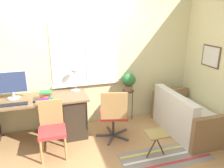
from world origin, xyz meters
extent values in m
plane|color=tan|center=(0.00, 0.00, 0.00)|extent=(14.00, 14.00, 0.00)
cube|color=beige|center=(0.00, 0.73, 1.35)|extent=(9.00, 0.06, 2.70)
cube|color=white|center=(-0.08, 0.70, 1.43)|extent=(0.64, 0.02, 1.23)
cube|color=white|center=(-0.08, 0.69, 1.43)|extent=(0.57, 0.01, 1.16)
cube|color=white|center=(0.55, 0.70, 1.43)|extent=(0.64, 0.02, 1.23)
cube|color=white|center=(0.55, 0.69, 1.43)|extent=(0.57, 0.01, 1.16)
cube|color=white|center=(0.24, 0.70, 0.83)|extent=(1.32, 0.11, 0.04)
cube|color=beige|center=(2.47, 0.00, 1.35)|extent=(0.06, 9.00, 2.70)
cube|color=brown|center=(2.43, -0.06, 1.39)|extent=(0.02, 0.45, 0.40)
cube|color=silver|center=(2.43, -0.06, 1.39)|extent=(0.01, 0.40, 0.35)
cube|color=brown|center=(-0.84, 0.33, 0.76)|extent=(1.97, 0.65, 0.03)
cube|color=#33281E|center=(-0.09, 0.33, 0.37)|extent=(0.40, 0.57, 0.74)
cylinder|color=silver|center=(-1.06, 0.45, 0.78)|extent=(0.20, 0.20, 0.02)
cylinder|color=silver|center=(-1.06, 0.45, 0.84)|extent=(0.04, 0.04, 0.10)
cube|color=silver|center=(-1.06, 0.45, 1.06)|extent=(0.48, 0.02, 0.37)
cube|color=navy|center=(-1.06, 0.44, 1.06)|extent=(0.45, 0.01, 0.34)
cube|color=black|center=(-1.03, 0.14, 0.78)|extent=(0.41, 0.11, 0.02)
ellipsoid|color=black|center=(-0.73, 0.15, 0.79)|extent=(0.04, 0.07, 0.04)
cylinder|color=#ADADB2|center=(-0.01, 0.53, 0.78)|extent=(0.15, 0.15, 0.01)
cylinder|color=#ADADB2|center=(-0.01, 0.53, 0.96)|extent=(0.02, 0.02, 0.36)
ellipsoid|color=#ADADB2|center=(-0.01, 0.53, 1.16)|extent=(0.12, 0.12, 0.08)
cube|color=green|center=(-0.54, 0.23, 0.79)|extent=(0.23, 0.14, 0.03)
cube|color=purple|center=(-0.56, 0.23, 0.81)|extent=(0.17, 0.18, 0.03)
cube|color=yellow|center=(-0.56, 0.25, 0.84)|extent=(0.16, 0.14, 0.03)
cube|color=red|center=(-0.54, 0.24, 0.87)|extent=(0.20, 0.16, 0.03)
cube|color=green|center=(-0.54, 0.23, 0.90)|extent=(0.21, 0.17, 0.03)
cylinder|color=#B2844C|center=(-0.67, -0.41, 0.21)|extent=(0.04, 0.04, 0.42)
cylinder|color=#B2844C|center=(-0.32, -0.42, 0.21)|extent=(0.04, 0.04, 0.42)
cylinder|color=#B2844C|center=(-0.66, -0.06, 0.21)|extent=(0.04, 0.04, 0.42)
cylinder|color=#B2844C|center=(-0.31, -0.07, 0.21)|extent=(0.04, 0.04, 0.42)
cube|color=red|center=(-0.49, -0.24, 0.42)|extent=(0.42, 0.40, 0.06)
cube|color=#B2844C|center=(-0.49, -0.04, 0.65)|extent=(0.37, 0.04, 0.42)
cube|color=#47474C|center=(0.42, 0.07, 0.01)|extent=(0.32, 0.12, 0.03)
cube|color=#47474C|center=(0.49, -0.11, 0.01)|extent=(0.20, 0.29, 0.03)
cube|color=#47474C|center=(0.68, -0.10, 0.01)|extent=(0.23, 0.27, 0.03)
cube|color=#47474C|center=(0.72, 0.08, 0.01)|extent=(0.31, 0.15, 0.03)
cube|color=#47474C|center=(0.56, 0.19, 0.01)|extent=(0.06, 0.32, 0.03)
cylinder|color=#333338|center=(0.57, 0.02, 0.22)|extent=(0.04, 0.04, 0.38)
cube|color=red|center=(0.57, 0.02, 0.44)|extent=(0.57, 0.56, 0.06)
cube|color=#B2844C|center=(0.51, -0.21, 0.70)|extent=(0.43, 0.14, 0.47)
cube|color=silver|center=(1.98, -0.20, 0.20)|extent=(0.80, 1.23, 0.41)
cube|color=silver|center=(1.66, -0.20, 0.59)|extent=(0.16, 1.23, 0.37)
cube|color=olive|center=(1.98, -0.86, 0.31)|extent=(0.80, 0.09, 0.61)
cube|color=olive|center=(1.98, 0.45, 0.31)|extent=(0.80, 0.09, 0.61)
cylinder|color=#333338|center=(1.05, 0.53, 0.65)|extent=(0.23, 0.23, 0.02)
cylinder|color=#333338|center=(1.14, 0.53, 0.32)|extent=(0.01, 0.01, 0.64)
cylinder|color=#333338|center=(1.00, 0.61, 0.32)|extent=(0.01, 0.01, 0.64)
cylinder|color=#333338|center=(1.00, 0.44, 0.32)|extent=(0.01, 0.01, 0.64)
cylinder|color=#9E6B4C|center=(1.05, 0.53, 0.72)|extent=(0.17, 0.17, 0.11)
ellipsoid|color=#2D7038|center=(1.05, 0.53, 0.89)|extent=(0.28, 0.28, 0.25)
cube|color=gray|center=(1.18, -0.80, 0.00)|extent=(1.44, 0.57, 0.01)
cube|color=#C63838|center=(1.18, -0.97, 0.01)|extent=(1.41, 0.05, 0.00)
cube|color=white|center=(1.18, -0.80, 0.01)|extent=(1.41, 0.05, 0.00)
cube|color=#DBCC4C|center=(1.18, -0.64, 0.01)|extent=(1.41, 0.05, 0.00)
cube|color=olive|center=(1.03, -0.73, 0.40)|extent=(0.33, 0.28, 0.02)
cylinder|color=#4C3D2D|center=(0.98, -0.73, 0.19)|extent=(0.21, 0.02, 0.40)
cylinder|color=#4C3D2D|center=(1.09, -0.73, 0.19)|extent=(0.21, 0.02, 0.40)
camera|label=1|loc=(-0.48, -3.33, 2.16)|focal=35.00mm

